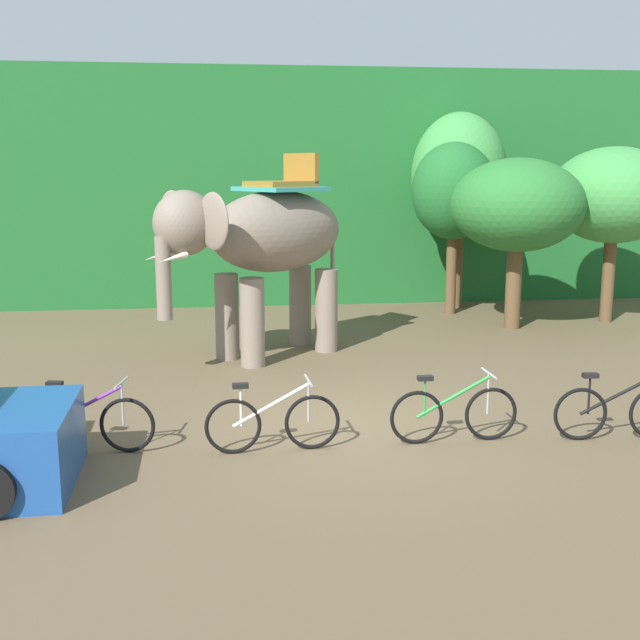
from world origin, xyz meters
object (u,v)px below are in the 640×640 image
bike_purple (88,422)px  bike_green (454,413)px  tree_center (459,177)px  bike_black (618,411)px  tree_far_right (454,192)px  tree_far_left (517,206)px  tree_left (614,196)px  elephant (263,240)px  bike_white (273,422)px

bike_purple → bike_green: bearing=-2.8°
tree_center → bike_black: (-0.83, -10.10, -2.89)m
tree_far_right → bike_green: 9.70m
bike_purple → bike_black: same height
tree_far_right → bike_green: tree_far_right is taller
tree_far_left → bike_green: (-3.44, -7.07, -2.31)m
tree_far_right → tree_left: 3.59m
tree_far_right → tree_left: (3.28, -1.47, -0.05)m
tree_center → elephant: bearing=-136.4°
tree_left → bike_black: size_ratio=2.33×
tree_far_right → tree_center: tree_center is taller
tree_far_left → bike_black: size_ratio=2.18×
bike_purple → bike_white: same height
tree_center → tree_left: 3.77m
elephant → bike_purple: bearing=-117.5°
tree_center → bike_white: (-5.35, -9.97, -2.89)m
tree_center → elephant: (-5.17, -4.92, -1.08)m
elephant → bike_green: size_ratio=2.32×
tree_far_right → tree_left: bearing=-24.2°
elephant → tree_left: bearing=17.5°
bike_white → bike_green: (2.36, 0.06, 0.00)m
bike_purple → tree_center: bearing=51.7°
tree_left → bike_green: size_ratio=2.33×
bike_black → tree_far_right: bearing=87.3°
tree_far_right → tree_center: (0.39, 0.91, 0.35)m
bike_green → tree_far_left: bearing=64.0°
tree_center → bike_purple: tree_center is taller
bike_purple → bike_white: 2.32m
bike_green → bike_black: size_ratio=1.00×
elephant → bike_green: elephant is taller
tree_left → bike_black: bearing=-115.7°
tree_far_left → tree_left: bearing=10.6°
tree_left → elephant: bearing=-162.5°
tree_far_left → bike_purple: 10.85m
tree_left → bike_green: bearing=-128.0°
bike_white → bike_purple: bearing=172.9°
tree_left → bike_green: tree_left is taller
tree_far_right → tree_center: size_ratio=0.85×
bike_white → bike_black: (4.51, -0.13, 0.00)m
tree_far_left → bike_purple: size_ratio=2.21×
bike_black → tree_far_left: bearing=79.9°
tree_center → tree_left: (2.89, -2.39, -0.39)m
tree_left → bike_black: (-3.72, -7.71, -2.50)m
bike_purple → bike_green: same height
bike_white → bike_black: bearing=-1.7°
tree_center → tree_left: tree_center is taller
tree_far_left → elephant: bearing=-159.7°
bike_green → bike_white: bearing=-178.6°
tree_far_right → tree_far_left: bearing=-66.2°
tree_far_left → tree_left: tree_left is taller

